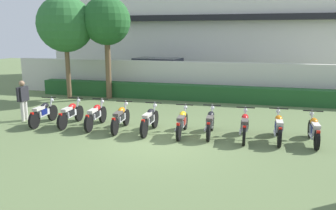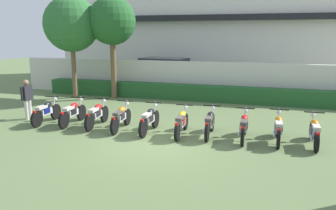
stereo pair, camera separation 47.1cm
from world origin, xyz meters
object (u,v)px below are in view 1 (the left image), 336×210
object	(u,v)px
motorcycle_in_row_4	(150,120)
motorcycle_in_row_6	(210,122)
tree_near_inspector	(65,24)
parked_car	(160,74)
motorcycle_in_row_5	(182,122)
motorcycle_in_row_1	(71,113)
motorcycle_in_row_3	(121,118)
tree_far_side	(106,22)
motorcycle_in_row_7	(245,126)
motorcycle_in_row_8	(278,127)
motorcycle_in_row_0	(43,113)
motorcycle_in_row_2	(96,115)
inspector_person	(23,97)
motorcycle_in_row_9	(314,130)

from	to	relation	value
motorcycle_in_row_4	motorcycle_in_row_6	bearing A→B (deg)	-85.02
tree_near_inspector	motorcycle_in_row_4	xyz separation A→B (m)	(5.95, -4.85, -3.33)
parked_car	motorcycle_in_row_5	world-z (taller)	parked_car
motorcycle_in_row_1	motorcycle_in_row_3	world-z (taller)	motorcycle_in_row_1
motorcycle_in_row_3	tree_far_side	bearing A→B (deg)	24.06
motorcycle_in_row_7	motorcycle_in_row_8	bearing A→B (deg)	-85.50
tree_far_side	motorcycle_in_row_8	world-z (taller)	tree_far_side
motorcycle_in_row_4	motorcycle_in_row_7	distance (m)	3.17
motorcycle_in_row_4	motorcycle_in_row_6	xyz separation A→B (m)	(2.06, 0.18, -0.01)
parked_car	motorcycle_in_row_7	xyz separation A→B (m)	(5.33, -8.84, -0.48)
motorcycle_in_row_5	parked_car	bearing A→B (deg)	17.64
motorcycle_in_row_7	motorcycle_in_row_5	bearing A→B (deg)	89.53
parked_car	motorcycle_in_row_0	bearing A→B (deg)	-94.31
tree_far_side	motorcycle_in_row_7	bearing A→B (deg)	-36.81
motorcycle_in_row_2	motorcycle_in_row_4	xyz separation A→B (m)	(2.10, -0.16, 0.00)
inspector_person	tree_near_inspector	bearing A→B (deg)	99.07
motorcycle_in_row_2	motorcycle_in_row_9	xyz separation A→B (m)	(7.35, 0.01, -0.01)
motorcycle_in_row_7	motorcycle_in_row_2	bearing A→B (deg)	87.98
inspector_person	motorcycle_in_row_6	bearing A→B (deg)	-1.06
motorcycle_in_row_3	motorcycle_in_row_9	xyz separation A→B (m)	(6.34, 0.14, -0.01)
motorcycle_in_row_4	motorcycle_in_row_5	world-z (taller)	motorcycle_in_row_4
motorcycle_in_row_1	motorcycle_in_row_0	bearing A→B (deg)	95.92
motorcycle_in_row_0	motorcycle_in_row_5	bearing A→B (deg)	-91.69
motorcycle_in_row_5	motorcycle_in_row_9	bearing A→B (deg)	-91.04
motorcycle_in_row_1	motorcycle_in_row_3	distance (m)	2.03
motorcycle_in_row_1	motorcycle_in_row_7	distance (m)	6.28
motorcycle_in_row_2	tree_near_inspector	bearing A→B (deg)	35.27
motorcycle_in_row_0	motorcycle_in_row_8	bearing A→B (deg)	-91.02
motorcycle_in_row_9	motorcycle_in_row_6	bearing A→B (deg)	89.86
parked_car	tree_near_inspector	bearing A→B (deg)	-124.69
tree_far_side	motorcycle_in_row_1	distance (m)	6.35
motorcycle_in_row_0	motorcycle_in_row_9	xyz separation A→B (m)	(9.41, 0.17, -0.01)
motorcycle_in_row_0	motorcycle_in_row_3	size ratio (longest dim) A/B	0.97
tree_far_side	motorcycle_in_row_4	distance (m)	7.54
tree_far_side	motorcycle_in_row_6	world-z (taller)	tree_far_side
motorcycle_in_row_4	motorcycle_in_row_1	bearing A→B (deg)	87.04
tree_far_side	motorcycle_in_row_8	bearing A→B (deg)	-32.63
motorcycle_in_row_2	motorcycle_in_row_5	xyz separation A→B (m)	(3.22, -0.11, -0.02)
motorcycle_in_row_2	motorcycle_in_row_6	world-z (taller)	motorcycle_in_row_2
motorcycle_in_row_3	motorcycle_in_row_5	world-z (taller)	motorcycle_in_row_3
motorcycle_in_row_5	motorcycle_in_row_7	bearing A→B (deg)	-92.06
motorcycle_in_row_0	inspector_person	bearing A→B (deg)	71.40
parked_car	motorcycle_in_row_5	bearing A→B (deg)	-61.33
motorcycle_in_row_5	motorcycle_in_row_6	size ratio (longest dim) A/B	1.04
motorcycle_in_row_3	motorcycle_in_row_5	xyz separation A→B (m)	(2.21, 0.02, -0.01)
parked_car	motorcycle_in_row_7	distance (m)	10.33
motorcycle_in_row_2	inspector_person	distance (m)	3.17
tree_far_side	motorcycle_in_row_4	world-z (taller)	tree_far_side
motorcycle_in_row_2	motorcycle_in_row_7	xyz separation A→B (m)	(5.27, -0.08, -0.00)
motorcycle_in_row_4	tree_near_inspector	bearing A→B (deg)	50.76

